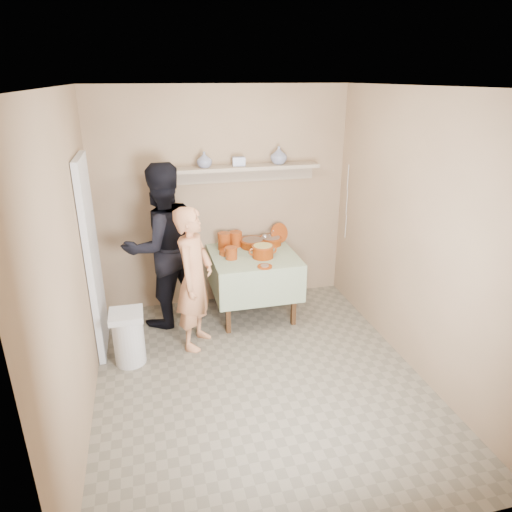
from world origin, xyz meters
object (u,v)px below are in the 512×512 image
object	(u,v)px
person_cook	(194,279)
trash_bin	(129,337)
person_helper	(162,246)
cazuela_rice	(263,250)
serving_table	(253,264)

from	to	relation	value
person_cook	trash_bin	bearing A→B (deg)	133.13
person_helper	cazuela_rice	xyz separation A→B (m)	(1.10, -0.18, -0.08)
person_cook	serving_table	size ratio (longest dim) A/B	1.56
serving_table	cazuela_rice	world-z (taller)	cazuela_rice
serving_table	trash_bin	bearing A→B (deg)	-153.89
person_cook	person_helper	distance (m)	0.66
cazuela_rice	serving_table	bearing A→B (deg)	123.60
cazuela_rice	trash_bin	distance (m)	1.72
serving_table	person_cook	bearing A→B (deg)	-145.17
person_cook	person_helper	world-z (taller)	person_helper
cazuela_rice	trash_bin	xyz separation A→B (m)	(-1.52, -0.58, -0.56)
person_helper	trash_bin	distance (m)	1.08
person_helper	cazuela_rice	world-z (taller)	person_helper
person_helper	trash_bin	bearing A→B (deg)	38.31
person_cook	person_helper	xyz separation A→B (m)	(-0.28, 0.58, 0.17)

